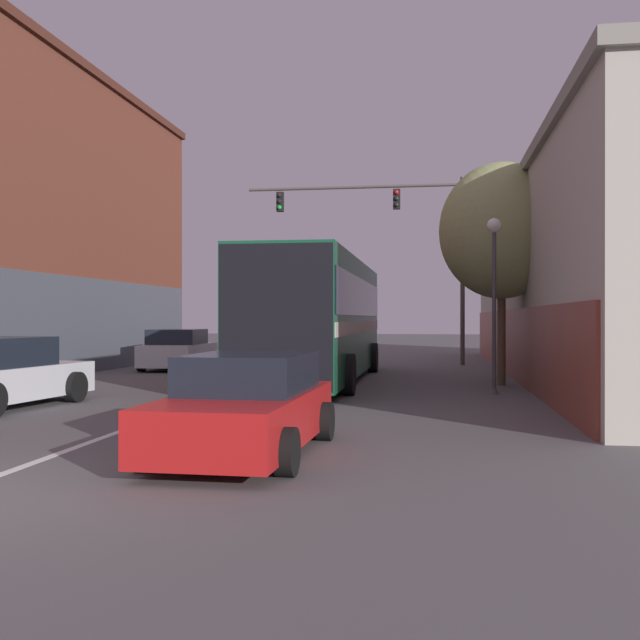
{
  "coord_description": "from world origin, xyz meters",
  "views": [
    {
      "loc": [
        5.03,
        -6.78,
        1.84
      ],
      "look_at": [
        2.03,
        13.1,
        1.79
      ],
      "focal_mm": 42.0,
      "sensor_mm": 36.0,
      "label": 1
    }
  ],
  "objects_px": {
    "bus": "(319,314)",
    "hatchback_foreground": "(246,406)",
    "traffic_signal_gantry": "(400,230)",
    "street_lamp": "(494,283)",
    "parked_car_left_far": "(249,343)",
    "parked_car_left_mid": "(179,350)",
    "street_tree_near": "(502,231)"
  },
  "relations": [
    {
      "from": "bus",
      "to": "hatchback_foreground",
      "type": "bearing_deg",
      "value": -176.3
    },
    {
      "from": "traffic_signal_gantry",
      "to": "street_lamp",
      "type": "distance_m",
      "value": 12.06
    },
    {
      "from": "hatchback_foreground",
      "to": "parked_car_left_far",
      "type": "distance_m",
      "value": 26.97
    },
    {
      "from": "street_lamp",
      "to": "bus",
      "type": "bearing_deg",
      "value": 148.03
    },
    {
      "from": "bus",
      "to": "street_lamp",
      "type": "distance_m",
      "value": 5.66
    },
    {
      "from": "bus",
      "to": "hatchback_foreground",
      "type": "height_order",
      "value": "bus"
    },
    {
      "from": "hatchback_foreground",
      "to": "street_lamp",
      "type": "distance_m",
      "value": 9.74
    },
    {
      "from": "hatchback_foreground",
      "to": "parked_car_left_mid",
      "type": "distance_m",
      "value": 17.29
    },
    {
      "from": "street_lamp",
      "to": "parked_car_left_far",
      "type": "bearing_deg",
      "value": 120.85
    },
    {
      "from": "traffic_signal_gantry",
      "to": "street_lamp",
      "type": "bearing_deg",
      "value": -76.38
    },
    {
      "from": "parked_car_left_mid",
      "to": "street_tree_near",
      "type": "distance_m",
      "value": 12.5
    },
    {
      "from": "bus",
      "to": "street_tree_near",
      "type": "relative_size",
      "value": 2.01
    },
    {
      "from": "bus",
      "to": "street_lamp",
      "type": "bearing_deg",
      "value": -122.08
    },
    {
      "from": "parked_car_left_mid",
      "to": "street_lamp",
      "type": "xyz_separation_m",
      "value": [
        10.56,
        -7.35,
        2.02
      ]
    },
    {
      "from": "bus",
      "to": "street_tree_near",
      "type": "distance_m",
      "value": 5.66
    },
    {
      "from": "bus",
      "to": "street_tree_near",
      "type": "bearing_deg",
      "value": -95.5
    },
    {
      "from": "traffic_signal_gantry",
      "to": "parked_car_left_far",
      "type": "bearing_deg",
      "value": 141.61
    },
    {
      "from": "street_lamp",
      "to": "street_tree_near",
      "type": "relative_size",
      "value": 0.7
    },
    {
      "from": "parked_car_left_mid",
      "to": "parked_car_left_far",
      "type": "distance_m",
      "value": 10.19
    },
    {
      "from": "parked_car_left_mid",
      "to": "street_tree_near",
      "type": "xyz_separation_m",
      "value": [
        10.95,
        -4.86,
        3.56
      ]
    },
    {
      "from": "traffic_signal_gantry",
      "to": "street_tree_near",
      "type": "bearing_deg",
      "value": -70.51
    },
    {
      "from": "bus",
      "to": "traffic_signal_gantry",
      "type": "relative_size",
      "value": 1.41
    },
    {
      "from": "hatchback_foreground",
      "to": "street_tree_near",
      "type": "relative_size",
      "value": 0.7
    },
    {
      "from": "traffic_signal_gantry",
      "to": "street_tree_near",
      "type": "distance_m",
      "value": 9.55
    },
    {
      "from": "parked_car_left_far",
      "to": "traffic_signal_gantry",
      "type": "height_order",
      "value": "traffic_signal_gantry"
    },
    {
      "from": "parked_car_left_far",
      "to": "traffic_signal_gantry",
      "type": "relative_size",
      "value": 0.54
    },
    {
      "from": "parked_car_left_far",
      "to": "street_lamp",
      "type": "bearing_deg",
      "value": -150.4
    },
    {
      "from": "traffic_signal_gantry",
      "to": "street_tree_near",
      "type": "height_order",
      "value": "traffic_signal_gantry"
    },
    {
      "from": "parked_car_left_far",
      "to": "street_tree_near",
      "type": "xyz_separation_m",
      "value": [
        10.87,
        -15.05,
        3.65
      ]
    },
    {
      "from": "traffic_signal_gantry",
      "to": "street_tree_near",
      "type": "relative_size",
      "value": 1.42
    },
    {
      "from": "parked_car_left_mid",
      "to": "street_tree_near",
      "type": "relative_size",
      "value": 0.71
    },
    {
      "from": "hatchback_foreground",
      "to": "parked_car_left_far",
      "type": "height_order",
      "value": "hatchback_foreground"
    }
  ]
}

